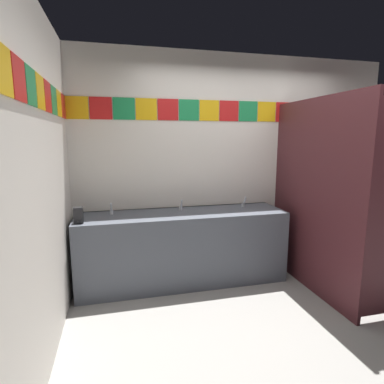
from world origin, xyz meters
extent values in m
plane|color=gray|center=(0.00, 0.00, 0.00)|extent=(8.77, 8.77, 0.00)
cube|color=silver|center=(0.00, 1.46, 1.33)|extent=(3.99, 0.08, 2.66)
cube|color=yellow|center=(-1.87, 1.41, 1.98)|extent=(0.24, 0.01, 0.24)
cube|color=red|center=(-1.62, 1.41, 1.98)|extent=(0.24, 0.01, 0.24)
cube|color=#1E8C4C|center=(-1.37, 1.41, 1.98)|extent=(0.24, 0.01, 0.24)
cube|color=yellow|center=(-1.12, 1.41, 1.98)|extent=(0.24, 0.01, 0.24)
cube|color=red|center=(-0.87, 1.41, 1.98)|extent=(0.24, 0.01, 0.24)
cube|color=#1E8C4C|center=(-0.62, 1.41, 1.98)|extent=(0.24, 0.01, 0.24)
cube|color=yellow|center=(-0.37, 1.41, 1.98)|extent=(0.24, 0.01, 0.24)
cube|color=red|center=(-0.12, 1.41, 1.98)|extent=(0.24, 0.01, 0.24)
cube|color=#1E8C4C|center=(0.12, 1.41, 1.98)|extent=(0.24, 0.01, 0.24)
cube|color=yellow|center=(0.37, 1.41, 1.98)|extent=(0.24, 0.01, 0.24)
cube|color=red|center=(0.62, 1.41, 1.98)|extent=(0.24, 0.01, 0.24)
cube|color=#1E8C4C|center=(0.87, 1.41, 1.98)|extent=(0.24, 0.01, 0.24)
cube|color=yellow|center=(1.12, 1.41, 1.98)|extent=(0.24, 0.01, 0.24)
cube|color=red|center=(1.37, 1.41, 1.98)|extent=(0.24, 0.01, 0.24)
cube|color=#1E8C4C|center=(1.62, 1.41, 1.98)|extent=(0.24, 0.01, 0.24)
cube|color=yellow|center=(1.87, 1.41, 1.98)|extent=(0.24, 0.01, 0.24)
cube|color=silver|center=(-2.03, 0.00, 1.33)|extent=(0.08, 2.83, 2.66)
cube|color=yellow|center=(-1.99, -0.52, 1.98)|extent=(0.01, 0.24, 0.24)
cube|color=red|center=(-1.99, -0.26, 1.98)|extent=(0.01, 0.24, 0.24)
cube|color=#1E8C4C|center=(-1.99, 0.00, 1.98)|extent=(0.01, 0.24, 0.24)
cube|color=yellow|center=(-1.99, 0.26, 1.98)|extent=(0.01, 0.24, 0.24)
cube|color=red|center=(-1.99, 0.52, 1.98)|extent=(0.01, 0.24, 0.24)
cube|color=#1E8C4C|center=(-1.99, 0.77, 1.98)|extent=(0.01, 0.24, 0.24)
cube|color=yellow|center=(-1.99, 1.03, 1.98)|extent=(0.01, 0.24, 0.24)
cube|color=red|center=(-1.99, 1.29, 1.98)|extent=(0.01, 0.24, 0.24)
cube|color=#4C515B|center=(-0.77, 1.11, 0.41)|extent=(2.35, 0.61, 0.82)
cube|color=#4C515B|center=(-0.77, 1.40, 0.78)|extent=(2.35, 0.03, 0.08)
cylinder|color=#EAE9CB|center=(-1.55, 1.08, 0.77)|extent=(0.34, 0.34, 0.10)
cylinder|color=#EAE9CB|center=(-0.77, 1.08, 0.77)|extent=(0.34, 0.34, 0.10)
cylinder|color=#EAE9CB|center=(0.01, 1.08, 0.77)|extent=(0.34, 0.34, 0.10)
cylinder|color=silver|center=(-1.55, 1.22, 0.85)|extent=(0.04, 0.04, 0.05)
cylinder|color=silver|center=(-1.55, 1.17, 0.92)|extent=(0.02, 0.06, 0.09)
cylinder|color=silver|center=(-0.77, 1.22, 0.85)|extent=(0.04, 0.04, 0.05)
cylinder|color=silver|center=(-0.77, 1.17, 0.92)|extent=(0.02, 0.06, 0.09)
cylinder|color=silver|center=(0.01, 1.22, 0.85)|extent=(0.04, 0.04, 0.05)
cylinder|color=silver|center=(0.01, 1.17, 0.92)|extent=(0.02, 0.06, 0.09)
cube|color=black|center=(-1.86, 0.92, 0.90)|extent=(0.09, 0.07, 0.16)
cylinder|color=black|center=(-1.86, 0.88, 0.84)|extent=(0.02, 0.02, 0.03)
cube|color=#471E23|center=(0.57, 0.64, 1.04)|extent=(0.04, 1.56, 2.07)
cylinder|color=silver|center=(0.59, -0.12, 1.14)|extent=(0.02, 0.02, 0.10)
cylinder|color=white|center=(1.07, 0.93, 0.20)|extent=(0.38, 0.38, 0.40)
torus|color=white|center=(1.07, 0.93, 0.42)|extent=(0.39, 0.39, 0.05)
cube|color=white|center=(1.07, 1.14, 0.57)|extent=(0.34, 0.17, 0.34)
camera|label=1|loc=(-1.48, -2.25, 1.66)|focal=29.11mm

